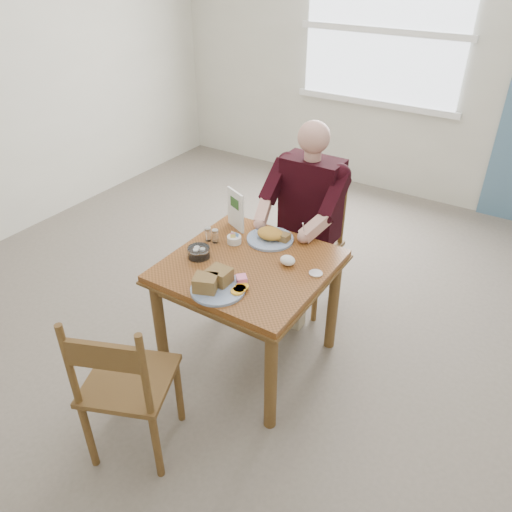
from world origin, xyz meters
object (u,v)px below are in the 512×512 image
Objects in this scene: table at (249,278)px; far_plate at (271,236)px; chair_near at (126,385)px; chair_far at (309,243)px; diner at (306,207)px; near_plate at (216,283)px.

table is 0.32m from far_plate.
table is 0.93m from chair_near.
diner is (0.00, -0.09, 0.33)m from chair_far.
chair_near is at bearing -98.74° from table.
near_plate is at bearing -88.31° from far_plate.
diner is at bearing -89.99° from chair_far.
far_plate is at bearing 91.69° from near_plate.
far_plate is at bearing 84.41° from chair_near.
table is 0.66× the size of diner.
near_plate is 0.60m from far_plate.
chair_near is 1.65m from diner.
chair_near is (-0.14, -0.91, -0.16)m from table.
chair_near is at bearing -94.68° from chair_far.
chair_near is at bearing -95.59° from far_plate.
diner is 1.02m from near_plate.
diner is at bearing 89.72° from near_plate.
chair_near is (-0.14, -1.70, 0.00)m from chair_far.
near_plate reaches higher than far_plate.
near_plate is (0.13, 0.60, 0.31)m from chair_near.
table is at bearing -90.00° from chair_far.
chair_near is at bearing -94.94° from diner.
diner is at bearing 86.92° from far_plate.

